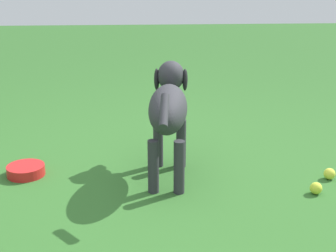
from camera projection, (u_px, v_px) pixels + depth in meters
name	position (u px, v px, depth m)	size (l,w,h in m)	color
ground	(154.00, 188.00, 2.77)	(14.00, 14.00, 0.00)	#2D6026
dog	(169.00, 108.00, 2.81)	(0.28, 0.92, 0.62)	#2D2D33
tennis_ball_1	(329.00, 174.00, 2.87)	(0.07, 0.07, 0.07)	#D1D53D
tennis_ball_2	(316.00, 188.00, 2.69)	(0.07, 0.07, 0.07)	#C5D538
water_bowl	(26.00, 170.00, 2.93)	(0.22, 0.22, 0.06)	red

